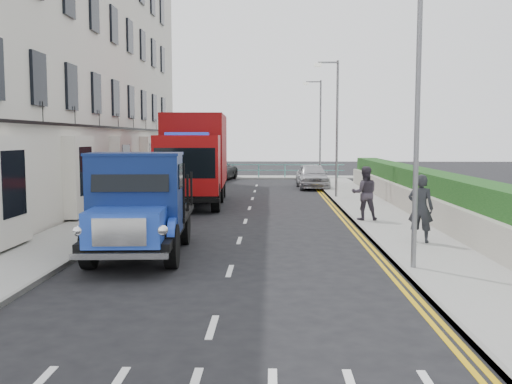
% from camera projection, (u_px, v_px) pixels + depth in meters
% --- Properties ---
extents(ground, '(120.00, 120.00, 0.00)m').
position_uv_depth(ground, '(235.00, 254.00, 15.44)').
color(ground, black).
rests_on(ground, ground).
extents(pavement_west, '(2.40, 38.00, 0.12)m').
position_uv_depth(pavement_west, '(128.00, 209.00, 24.53)').
color(pavement_west, gray).
rests_on(pavement_west, ground).
extents(pavement_east, '(2.60, 38.00, 0.12)m').
position_uv_depth(pavement_east, '(373.00, 210.00, 24.24)').
color(pavement_east, gray).
rests_on(pavement_east, ground).
extents(promenade, '(30.00, 2.50, 0.12)m').
position_uv_depth(promenade, '(259.00, 177.00, 44.29)').
color(promenade, gray).
rests_on(promenade, ground).
extents(sea_plane, '(120.00, 120.00, 0.00)m').
position_uv_depth(sea_plane, '(264.00, 161.00, 75.14)').
color(sea_plane, '#4D6269').
rests_on(sea_plane, ground).
extents(terrace_west, '(6.31, 30.20, 14.25)m').
position_uv_depth(terrace_west, '(59.00, 55.00, 27.95)').
color(terrace_west, silver).
rests_on(terrace_west, ground).
extents(garden_east, '(1.45, 28.00, 1.75)m').
position_uv_depth(garden_east, '(419.00, 191.00, 24.11)').
color(garden_east, '#B2AD9E').
rests_on(garden_east, ground).
extents(seafront_railing, '(13.00, 0.08, 1.11)m').
position_uv_depth(seafront_railing, '(259.00, 171.00, 43.44)').
color(seafront_railing, '#59B2A5').
rests_on(seafront_railing, ground).
extents(lamp_near, '(1.23, 0.18, 7.00)m').
position_uv_depth(lamp_near, '(412.00, 100.00, 12.95)').
color(lamp_near, slate).
rests_on(lamp_near, ground).
extents(lamp_mid, '(1.23, 0.18, 7.00)m').
position_uv_depth(lamp_mid, '(335.00, 121.00, 28.87)').
color(lamp_mid, slate).
rests_on(lamp_mid, ground).
extents(lamp_far, '(1.23, 0.18, 7.00)m').
position_uv_depth(lamp_far, '(319.00, 125.00, 38.82)').
color(lamp_far, slate).
rests_on(lamp_far, ground).
extents(bedford_lorry, '(2.60, 5.87, 2.72)m').
position_uv_depth(bedford_lorry, '(137.00, 212.00, 14.54)').
color(bedford_lorry, black).
rests_on(bedford_lorry, ground).
extents(red_lorry, '(3.08, 8.20, 4.24)m').
position_uv_depth(red_lorry, '(195.00, 156.00, 27.05)').
color(red_lorry, black).
rests_on(red_lorry, ground).
extents(parked_car_front, '(1.79, 4.20, 1.41)m').
position_uv_depth(parked_car_front, '(141.00, 207.00, 20.03)').
color(parked_car_front, black).
rests_on(parked_car_front, ground).
extents(parked_car_mid, '(2.07, 4.91, 1.58)m').
position_uv_depth(parked_car_mid, '(168.00, 191.00, 25.20)').
color(parked_car_mid, '#4D73A6').
rests_on(parked_car_mid, ground).
extents(parked_car_rear, '(2.39, 4.62, 1.28)m').
position_uv_depth(parked_car_rear, '(183.00, 188.00, 28.10)').
color(parked_car_rear, '#A1A1A5').
rests_on(parked_car_rear, ground).
extents(seafront_car_left, '(3.27, 5.61, 1.47)m').
position_uv_depth(seafront_car_left, '(216.00, 170.00, 41.89)').
color(seafront_car_left, black).
rests_on(seafront_car_left, ground).
extents(seafront_car_right, '(2.01, 4.64, 1.56)m').
position_uv_depth(seafront_car_right, '(312.00, 176.00, 35.32)').
color(seafront_car_right, '#AAAAAF').
rests_on(seafront_car_right, ground).
extents(pedestrian_east_near, '(0.85, 0.71, 1.98)m').
position_uv_depth(pedestrian_east_near, '(421.00, 208.00, 16.42)').
color(pedestrian_east_near, '#222328').
rests_on(pedestrian_east_near, pavement_east).
extents(pedestrian_east_far, '(0.99, 0.78, 1.97)m').
position_uv_depth(pedestrian_east_far, '(365.00, 193.00, 20.90)').
color(pedestrian_east_far, '#3B333F').
rests_on(pedestrian_east_far, pavement_east).
extents(pedestrian_west_near, '(1.15, 0.51, 1.93)m').
position_uv_depth(pedestrian_west_near, '(99.00, 189.00, 22.99)').
color(pedestrian_west_near, black).
rests_on(pedestrian_west_near, pavement_west).
extents(pedestrian_west_far, '(1.01, 0.82, 1.77)m').
position_uv_depth(pedestrian_west_far, '(140.00, 178.00, 30.18)').
color(pedestrian_west_far, '#3F2F2D').
rests_on(pedestrian_west_far, pavement_west).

